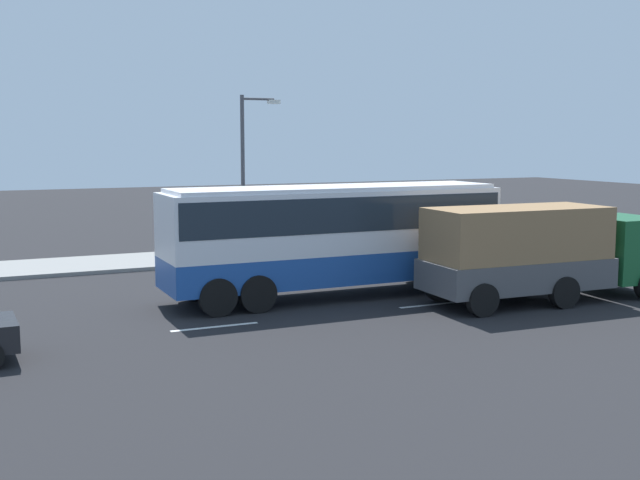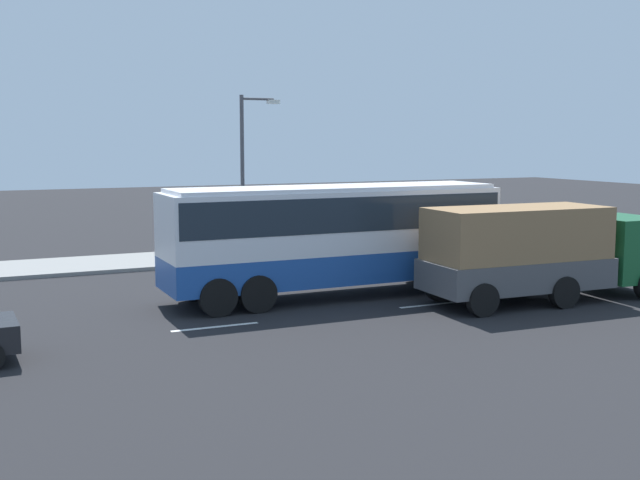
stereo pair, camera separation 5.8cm
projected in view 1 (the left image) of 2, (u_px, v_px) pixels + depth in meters
The scene contains 7 objects.
ground_plane at pixel (297, 297), 25.03m from camera, with size 120.00×120.00×0.00m, color black.
sidewalk_curb at pixel (215, 257), 33.02m from camera, with size 80.00×4.00×0.15m, color gray.
lane_centreline at pixel (419, 306), 23.62m from camera, with size 40.87×0.16×0.01m.
coach_bus at pixel (335, 229), 24.78m from camera, with size 10.87×2.72×3.52m.
cargo_truck at pixel (542, 250), 24.16m from camera, with size 8.01×2.80×2.94m.
pedestrian_near_curb at pixel (211, 234), 32.49m from camera, with size 0.32×0.32×1.62m.
street_lamp at pixel (247, 165), 31.88m from camera, with size 1.70×0.24×6.58m.
Camera 1 is at (-9.63, -22.65, 4.97)m, focal length 44.21 mm.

